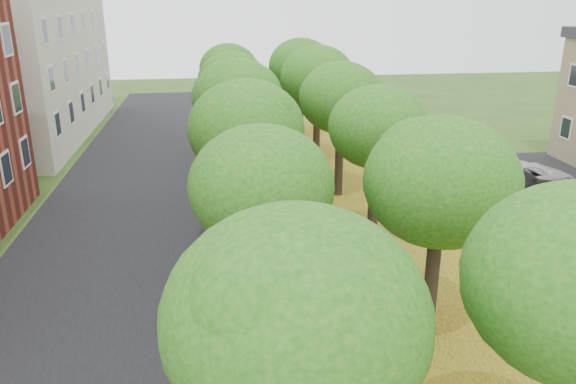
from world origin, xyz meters
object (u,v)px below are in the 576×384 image
object	(u,v)px
bench	(381,331)
car_white	(523,176)
car_silver	(574,219)
car_grey	(512,181)
car_red	(558,209)

from	to	relation	value
bench	car_white	size ratio (longest dim) A/B	0.38
car_silver	car_grey	size ratio (longest dim) A/B	0.87
car_silver	car_grey	bearing A→B (deg)	-20.40
bench	car_silver	xyz separation A→B (m)	(9.98, 6.35, 0.25)
bench	car_grey	xyz separation A→B (m)	(9.98, 11.32, 0.24)
car_grey	car_silver	bearing A→B (deg)	166.73
bench	car_silver	distance (m)	11.83
car_grey	car_white	distance (m)	1.07
car_white	car_grey	bearing A→B (deg)	111.73
bench	car_silver	world-z (taller)	car_silver
bench	car_white	world-z (taller)	car_white
car_grey	car_white	bearing A→B (deg)	-69.38
car_silver	car_grey	xyz separation A→B (m)	(0.00, 4.97, -0.01)
car_red	car_grey	world-z (taller)	car_red
car_white	bench	bearing A→B (deg)	125.47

